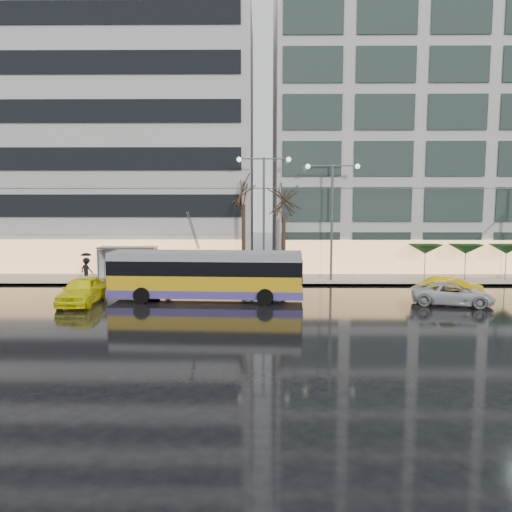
{
  "coord_description": "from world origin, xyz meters",
  "views": [
    {
      "loc": [
        1.74,
        -25.9,
        5.98
      ],
      "look_at": [
        1.48,
        5.0,
        2.58
      ],
      "focal_mm": 35.0,
      "sensor_mm": 36.0,
      "label": 1
    }
  ],
  "objects_px": {
    "bus_shelter": "(124,256)",
    "taxi_a": "(82,290)",
    "trolleybus": "(206,277)",
    "street_lamp_near": "(264,201)"
  },
  "relations": [
    {
      "from": "bus_shelter",
      "to": "street_lamp_near",
      "type": "bearing_deg",
      "value": 0.63
    },
    {
      "from": "bus_shelter",
      "to": "taxi_a",
      "type": "relative_size",
      "value": 0.89
    },
    {
      "from": "bus_shelter",
      "to": "taxi_a",
      "type": "bearing_deg",
      "value": -92.15
    },
    {
      "from": "trolleybus",
      "to": "bus_shelter",
      "type": "bearing_deg",
      "value": 135.1
    },
    {
      "from": "trolleybus",
      "to": "taxi_a",
      "type": "bearing_deg",
      "value": -171.36
    },
    {
      "from": "taxi_a",
      "to": "street_lamp_near",
      "type": "bearing_deg",
      "value": 35.94
    },
    {
      "from": "bus_shelter",
      "to": "street_lamp_near",
      "type": "distance_m",
      "value": 11.14
    },
    {
      "from": "trolleybus",
      "to": "street_lamp_near",
      "type": "bearing_deg",
      "value": 63.04
    },
    {
      "from": "trolleybus",
      "to": "taxi_a",
      "type": "xyz_separation_m",
      "value": [
        -7.15,
        -1.09,
        -0.64
      ]
    },
    {
      "from": "street_lamp_near",
      "to": "taxi_a",
      "type": "bearing_deg",
      "value": -143.07
    }
  ]
}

